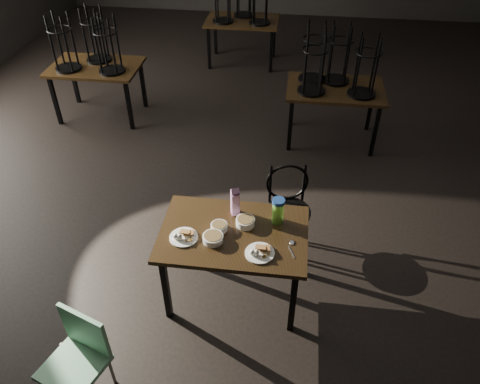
# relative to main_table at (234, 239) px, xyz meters

# --- Properties ---
(main_table) EXTENTS (1.20, 0.80, 0.75)m
(main_table) POSITION_rel_main_table_xyz_m (0.00, 0.00, 0.00)
(main_table) COLOR black
(main_table) RESTS_ON ground
(plate_left) EXTENTS (0.23, 0.23, 0.07)m
(plate_left) POSITION_rel_main_table_xyz_m (-0.39, -0.12, 0.10)
(plate_left) COLOR white
(plate_left) RESTS_ON main_table
(plate_right) EXTENTS (0.23, 0.23, 0.07)m
(plate_right) POSITION_rel_main_table_xyz_m (0.23, -0.21, 0.10)
(plate_right) COLOR white
(plate_right) RESTS_ON main_table
(bowl_near) EXTENTS (0.14, 0.14, 0.05)m
(bowl_near) POSITION_rel_main_table_xyz_m (-0.12, 0.02, 0.11)
(bowl_near) COLOR white
(bowl_near) RESTS_ON main_table
(bowl_far) EXTENTS (0.16, 0.16, 0.06)m
(bowl_far) POSITION_rel_main_table_xyz_m (0.08, 0.10, 0.11)
(bowl_far) COLOR white
(bowl_far) RESTS_ON main_table
(bowl_big) EXTENTS (0.16, 0.16, 0.06)m
(bowl_big) POSITION_rel_main_table_xyz_m (-0.15, -0.12, 0.11)
(bowl_big) COLOR white
(bowl_big) RESTS_ON main_table
(juice_carton) EXTENTS (0.09, 0.09, 0.27)m
(juice_carton) POSITION_rel_main_table_xyz_m (-0.02, 0.23, 0.20)
(juice_carton) COLOR #87186F
(juice_carton) RESTS_ON main_table
(water_bottle) EXTENTS (0.12, 0.12, 0.23)m
(water_bottle) POSITION_rel_main_table_xyz_m (0.34, 0.18, 0.20)
(water_bottle) COLOR #7EE041
(water_bottle) RESTS_ON main_table
(spoon) EXTENTS (0.06, 0.20, 0.01)m
(spoon) POSITION_rel_main_table_xyz_m (0.47, -0.07, 0.08)
(spoon) COLOR silver
(spoon) RESTS_ON main_table
(bentwood_chair) EXTENTS (0.45, 0.44, 0.89)m
(bentwood_chair) POSITION_rel_main_table_xyz_m (0.42, 0.69, -0.14)
(bentwood_chair) COLOR black
(bentwood_chair) RESTS_ON ground
(school_chair) EXTENTS (0.49, 0.49, 0.83)m
(school_chair) POSITION_rel_main_table_xyz_m (-0.92, -1.08, -0.17)
(school_chair) COLOR #7ABF94
(school_chair) RESTS_ON ground
(bg_table_left) EXTENTS (1.20, 0.80, 1.48)m
(bg_table_left) POSITION_rel_main_table_xyz_m (-2.31, 2.95, 0.11)
(bg_table_left) COLOR black
(bg_table_left) RESTS_ON ground
(bg_table_right) EXTENTS (1.20, 0.80, 1.48)m
(bg_table_right) POSITION_rel_main_table_xyz_m (0.86, 2.73, 0.13)
(bg_table_right) COLOR black
(bg_table_right) RESTS_ON ground
(bg_table_far) EXTENTS (1.20, 0.80, 1.48)m
(bg_table_far) POSITION_rel_main_table_xyz_m (-0.56, 5.03, 0.11)
(bg_table_far) COLOR black
(bg_table_far) RESTS_ON ground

